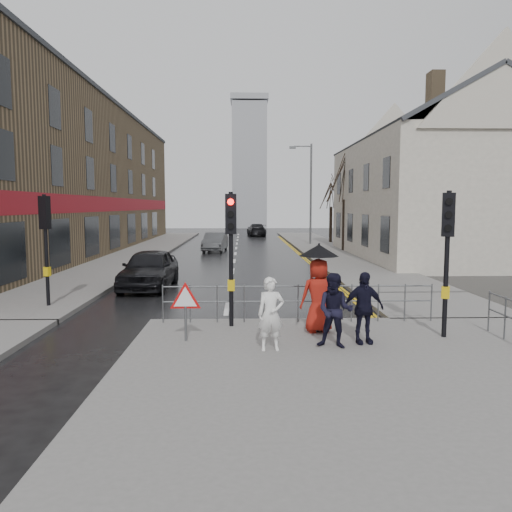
{
  "coord_description": "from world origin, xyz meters",
  "views": [
    {
      "loc": [
        0.49,
        -12.3,
        3.19
      ],
      "look_at": [
        0.91,
        3.35,
        1.62
      ],
      "focal_mm": 35.0,
      "sensor_mm": 36.0,
      "label": 1
    }
  ],
  "objects": [
    {
      "name": "car_parked",
      "position": [
        -3.14,
        7.02,
        0.76
      ],
      "size": [
        1.96,
        4.54,
        1.52
      ],
      "primitive_type": "imported",
      "rotation": [
        0.0,
        0.0,
        -0.04
      ],
      "color": "black",
      "rests_on": "ground"
    },
    {
      "name": "tree_far",
      "position": [
        8.0,
        30.0,
        4.42
      ],
      "size": [
        2.4,
        2.4,
        5.64
      ],
      "color": "black",
      "rests_on": "right_pavement"
    },
    {
      "name": "near_pavement",
      "position": [
        3.0,
        -3.5,
        0.07
      ],
      "size": [
        10.0,
        9.0,
        0.14
      ],
      "primitive_type": "cube",
      "color": "#605E5B",
      "rests_on": "ground"
    },
    {
      "name": "pavement_bridge_right",
      "position": [
        6.5,
        3.0,
        0.07
      ],
      "size": [
        4.0,
        4.2,
        0.14
      ],
      "primitive_type": "cube",
      "color": "#605E5B",
      "rests_on": "ground"
    },
    {
      "name": "pedestrian_with_umbrella",
      "position": [
        2.32,
        -0.47,
        1.28
      ],
      "size": [
        0.96,
        0.96,
        2.13
      ],
      "color": "#A01D12",
      "rests_on": "near_pavement"
    },
    {
      "name": "street_lamp",
      "position": [
        5.82,
        28.0,
        4.71
      ],
      "size": [
        1.83,
        0.25,
        8.0
      ],
      "color": "#595B5E",
      "rests_on": "right_pavement"
    },
    {
      "name": "car_mid",
      "position": [
        -1.46,
        22.94,
        0.66
      ],
      "size": [
        1.75,
        4.12,
        1.32
      ],
      "primitive_type": "imported",
      "rotation": [
        0.0,
        0.0,
        -0.09
      ],
      "color": "#414345",
      "rests_on": "ground"
    },
    {
      "name": "building_right_cream",
      "position": [
        12.0,
        18.0,
        4.78
      ],
      "size": [
        9.0,
        16.4,
        10.1
      ],
      "color": "beige",
      "rests_on": "ground"
    },
    {
      "name": "church_tower",
      "position": [
        1.5,
        62.0,
        9.0
      ],
      "size": [
        5.0,
        5.0,
        18.0
      ],
      "primitive_type": "cube",
      "color": "#989BA1",
      "rests_on": "ground"
    },
    {
      "name": "building_left_terrace",
      "position": [
        -12.0,
        22.0,
        5.0
      ],
      "size": [
        8.0,
        42.0,
        10.0
      ],
      "primitive_type": "cube",
      "color": "brown",
      "rests_on": "ground"
    },
    {
      "name": "traffic_signal_near_right",
      "position": [
        5.2,
        -1.0,
        2.46
      ],
      "size": [
        0.34,
        0.33,
        3.4
      ],
      "color": "black",
      "rests_on": "near_pavement"
    },
    {
      "name": "right_pavement",
      "position": [
        6.5,
        25.0,
        0.07
      ],
      "size": [
        4.0,
        40.0,
        0.14
      ],
      "primitive_type": "cube",
      "color": "#605E5B",
      "rests_on": "ground"
    },
    {
      "name": "left_pavement",
      "position": [
        -6.5,
        23.0,
        0.07
      ],
      "size": [
        4.0,
        44.0,
        0.14
      ],
      "primitive_type": "cube",
      "color": "#605E5B",
      "rests_on": "ground"
    },
    {
      "name": "traffic_signal_near_left",
      "position": [
        0.2,
        0.2,
        2.46
      ],
      "size": [
        0.28,
        0.27,
        3.4
      ],
      "color": "black",
      "rests_on": "near_pavement"
    },
    {
      "name": "pedestrian_b",
      "position": [
        2.48,
        -1.82,
        0.95
      ],
      "size": [
        0.94,
        0.83,
        1.62
      ],
      "primitive_type": "imported",
      "rotation": [
        0.0,
        0.0,
        -0.32
      ],
      "color": "black",
      "rests_on": "near_pavement"
    },
    {
      "name": "tree_near",
      "position": [
        7.5,
        22.0,
        5.14
      ],
      "size": [
        2.4,
        2.4,
        6.58
      ],
      "color": "black",
      "rests_on": "right_pavement"
    },
    {
      "name": "car_far",
      "position": [
        1.98,
        41.24,
        0.65
      ],
      "size": [
        2.1,
        4.59,
        1.3
      ],
      "primitive_type": "imported",
      "rotation": [
        0.0,
        0.0,
        3.2
      ],
      "color": "black",
      "rests_on": "ground"
    },
    {
      "name": "guard_railing_front",
      "position": [
        1.95,
        0.6,
        0.86
      ],
      "size": [
        7.14,
        0.04,
        1.0
      ],
      "color": "#595B5E",
      "rests_on": "near_pavement"
    },
    {
      "name": "warning_sign",
      "position": [
        -0.8,
        -1.21,
        1.04
      ],
      "size": [
        0.8,
        0.07,
        1.35
      ],
      "color": "#595B5E",
      "rests_on": "near_pavement"
    },
    {
      "name": "traffic_signal_far_left",
      "position": [
        -5.5,
        3.0,
        2.46
      ],
      "size": [
        0.34,
        0.33,
        3.4
      ],
      "color": "black",
      "rests_on": "left_pavement"
    },
    {
      "name": "pedestrian_a",
      "position": [
        1.08,
        -1.97,
        0.92
      ],
      "size": [
        0.6,
        0.42,
        1.56
      ],
      "primitive_type": "imported",
      "rotation": [
        0.0,
        0.0,
        0.09
      ],
      "color": "white",
      "rests_on": "near_pavement"
    },
    {
      "name": "pedestrian_d",
      "position": [
        3.17,
        -1.49,
        0.94
      ],
      "size": [
        0.99,
        0.52,
        1.61
      ],
      "primitive_type": "imported",
      "rotation": [
        0.0,
        0.0,
        0.15
      ],
      "color": "black",
      "rests_on": "near_pavement"
    },
    {
      "name": "ground",
      "position": [
        0.0,
        0.0,
        0.0
      ],
      "size": [
        120.0,
        120.0,
        0.0
      ],
      "primitive_type": "plane",
      "color": "black",
      "rests_on": "ground"
    }
  ]
}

